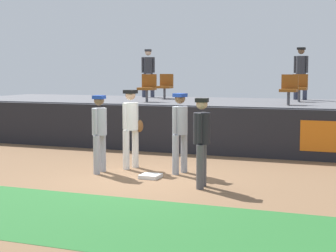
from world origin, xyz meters
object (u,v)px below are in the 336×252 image
(player_umpire, at_px, (202,136))
(spectator_capped, at_px, (301,70))
(player_runner_visitor, at_px, (99,128))
(seat_back_left, at_px, (165,85))
(first_base, at_px, (150,176))
(player_coach_visitor, at_px, (180,127))
(player_fielder_home, at_px, (131,123))
(seat_front_left, at_px, (148,86))
(spectator_hooded, at_px, (148,70))
(seat_front_right, at_px, (289,88))
(seat_back_right, at_px, (300,86))

(player_umpire, distance_m, spectator_capped, 8.54)
(player_runner_visitor, distance_m, player_umpire, 2.62)
(seat_back_left, xyz_separation_m, spectator_capped, (4.31, 1.15, 0.51))
(first_base, xyz_separation_m, player_coach_visitor, (0.39, 0.72, 0.97))
(first_base, distance_m, player_fielder_home, 1.61)
(player_runner_visitor, height_order, player_coach_visitor, player_coach_visitor)
(first_base, xyz_separation_m, player_runner_visitor, (-1.27, 0.14, 0.94))
(player_coach_visitor, height_order, seat_front_left, seat_front_left)
(seat_back_left, xyz_separation_m, seat_front_left, (0.14, -1.80, 0.00))
(first_base, bearing_deg, seat_front_left, 114.14)
(player_coach_visitor, bearing_deg, spectator_hooded, -135.88)
(seat_front_right, height_order, spectator_capped, spectator_capped)
(player_runner_visitor, bearing_deg, player_fielder_home, 150.43)
(seat_front_right, bearing_deg, seat_front_left, 180.00)
(player_runner_visitor, height_order, spectator_capped, spectator_capped)
(seat_front_left, relative_size, spectator_hooded, 0.49)
(first_base, relative_size, player_coach_visitor, 0.23)
(player_coach_visitor, relative_size, spectator_hooded, 1.02)
(seat_front_right, bearing_deg, player_fielder_home, -125.61)
(player_umpire, bearing_deg, player_coach_visitor, -151.92)
(player_coach_visitor, relative_size, seat_front_right, 2.08)
(spectator_hooded, bearing_deg, seat_back_right, 152.20)
(first_base, distance_m, seat_back_left, 7.38)
(player_umpire, xyz_separation_m, spectator_hooded, (-4.67, 8.19, 1.29))
(seat_back_right, relative_size, spectator_capped, 0.49)
(player_runner_visitor, height_order, seat_back_left, seat_back_left)
(player_coach_visitor, bearing_deg, spectator_capped, -176.51)
(player_coach_visitor, relative_size, seat_back_left, 2.08)
(seat_front_right, bearing_deg, first_base, -112.26)
(first_base, height_order, seat_back_left, seat_back_left)
(spectator_hooded, bearing_deg, first_base, 95.62)
(player_umpire, distance_m, seat_back_left, 8.16)
(first_base, bearing_deg, player_umpire, -20.95)
(player_runner_visitor, xyz_separation_m, spectator_capped, (3.21, 7.78, 1.30))
(seat_back_left, relative_size, seat_front_left, 1.00)
(seat_front_left, distance_m, seat_back_right, 4.66)
(seat_front_left, distance_m, spectator_hooded, 3.01)
(player_fielder_home, xyz_separation_m, seat_back_left, (-1.50, 5.86, 0.73))
(player_fielder_home, bearing_deg, player_umpire, 72.16)
(spectator_capped, bearing_deg, seat_front_left, 43.82)
(spectator_capped, bearing_deg, spectator_hooded, 10.93)
(seat_back_left, bearing_deg, spectator_capped, 14.92)
(spectator_capped, bearing_deg, seat_back_left, 23.48)
(player_runner_visitor, bearing_deg, seat_back_right, 151.03)
(seat_back_left, bearing_deg, player_runner_visitor, -80.59)
(player_fielder_home, height_order, seat_front_right, seat_front_right)
(seat_back_left, relative_size, seat_front_right, 1.00)
(player_fielder_home, distance_m, spectator_hooded, 7.35)
(player_fielder_home, distance_m, seat_back_right, 6.60)
(player_runner_visitor, xyz_separation_m, player_umpire, (2.54, -0.63, 0.01))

